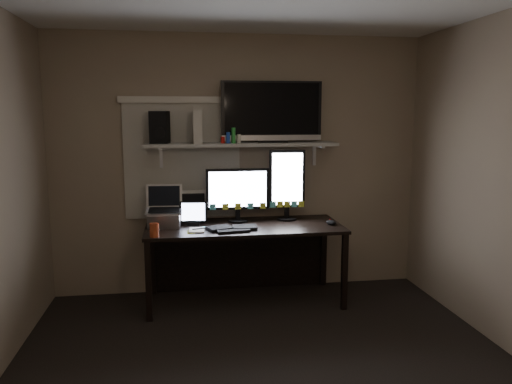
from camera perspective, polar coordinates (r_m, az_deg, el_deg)
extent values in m
plane|color=black|center=(3.55, 1.80, -20.60)|extent=(3.60, 3.60, 0.00)
plane|color=#7E6B5A|center=(4.90, -1.93, 3.08)|extent=(3.60, 0.00, 3.60)
cube|color=beige|center=(4.84, -8.40, 3.52)|extent=(1.10, 0.02, 1.10)
cube|color=black|center=(4.62, -1.35, -4.02)|extent=(1.80, 0.75, 0.03)
cube|color=black|center=(5.05, -1.84, -7.15)|extent=(1.80, 0.02, 0.70)
cube|color=black|center=(4.37, -12.19, -9.96)|extent=(0.05, 0.05, 0.70)
cube|color=black|center=(4.59, 10.07, -8.98)|extent=(0.05, 0.05, 0.70)
cube|color=black|center=(5.01, -11.72, -7.48)|extent=(0.05, 0.05, 0.70)
cube|color=black|center=(5.20, 7.70, -6.76)|extent=(0.05, 0.05, 0.70)
cube|color=#9F9F9B|center=(4.71, -1.69, 5.47)|extent=(1.80, 0.35, 0.03)
cube|color=black|center=(4.72, -2.11, -0.31)|extent=(0.60, 0.07, 0.52)
cube|color=black|center=(4.81, 3.56, 0.87)|extent=(0.35, 0.08, 0.69)
cube|color=black|center=(4.46, -2.73, -4.12)|extent=(0.47, 0.24, 0.03)
ellipsoid|color=black|center=(4.69, 8.57, -3.45)|extent=(0.10, 0.13, 0.04)
cube|color=silver|center=(4.43, -6.79, -4.35)|extent=(0.14, 0.19, 0.01)
cube|color=black|center=(4.64, -7.19, -2.42)|extent=(0.27, 0.13, 0.22)
cube|color=black|center=(4.78, -7.31, -1.65)|extent=(0.24, 0.11, 0.30)
cube|color=#B9BABE|center=(4.59, -10.46, -1.69)|extent=(0.34, 0.28, 0.37)
cylinder|color=#9A381C|center=(4.27, -11.55, -4.28)|extent=(0.08, 0.08, 0.12)
cube|color=black|center=(4.76, 1.80, 9.13)|extent=(0.95, 0.17, 0.57)
cube|color=beige|center=(4.65, -6.72, 7.40)|extent=(0.08, 0.25, 0.30)
cube|color=black|center=(4.68, -10.94, 7.27)|extent=(0.19, 0.22, 0.29)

